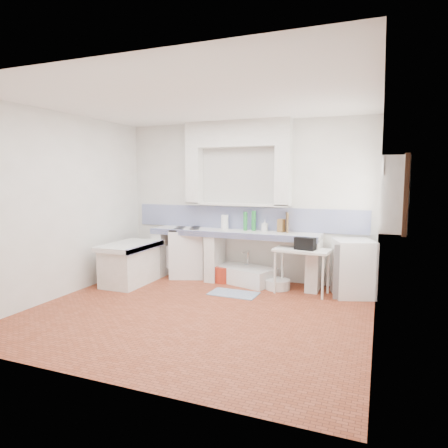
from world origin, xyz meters
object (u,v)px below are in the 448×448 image
at_px(sink, 244,275).
at_px(side_table, 301,271).
at_px(fridge, 353,268).
at_px(stove, 188,253).

bearing_deg(sink, side_table, 3.47).
relative_size(sink, side_table, 1.23).
bearing_deg(sink, fridge, 14.43).
relative_size(side_table, fridge, 0.98).
bearing_deg(side_table, stove, 176.97).
height_order(stove, sink, stove).
height_order(stove, side_table, stove).
xyz_separation_m(side_table, fridge, (0.77, 0.15, 0.08)).
bearing_deg(fridge, sink, 156.72).
xyz_separation_m(sink, fridge, (1.81, -0.13, 0.31)).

